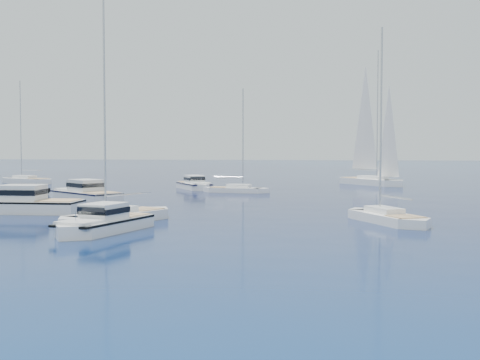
# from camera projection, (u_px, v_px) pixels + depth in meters

# --- Properties ---
(ground) EXTENTS (400.00, 400.00, 0.00)m
(ground) POSITION_uv_depth(u_px,v_px,m) (204.00, 246.00, 34.39)
(ground) COLOR navy
(ground) RESTS_ON ground
(motor_cruiser_near) EXTENTS (4.95, 9.14, 2.29)m
(motor_cruiser_near) POSITION_uv_depth(u_px,v_px,m) (103.00, 232.00, 39.85)
(motor_cruiser_near) COLOR silver
(motor_cruiser_near) RESTS_ON ground
(motor_cruiser_centre) EXTENTS (10.86, 3.41, 2.84)m
(motor_cruiser_centre) POSITION_uv_depth(u_px,v_px,m) (20.00, 213.00, 51.43)
(motor_cruiser_centre) COLOR silver
(motor_cruiser_centre) RESTS_ON ground
(motor_cruiser_far_l) EXTENTS (9.79, 8.76, 2.65)m
(motor_cruiser_far_l) POSITION_uv_depth(u_px,v_px,m) (84.00, 201.00, 62.49)
(motor_cruiser_far_l) COLOR silver
(motor_cruiser_far_l) RESTS_ON ground
(motor_cruiser_horizon) EXTENTS (6.27, 8.43, 2.17)m
(motor_cruiser_horizon) POSITION_uv_depth(u_px,v_px,m) (195.00, 189.00, 79.12)
(motor_cruiser_horizon) COLOR white
(motor_cruiser_horizon) RESTS_ON ground
(sailboat_fore) EXTENTS (7.36, 10.91, 15.87)m
(sailboat_fore) POSITION_uv_depth(u_px,v_px,m) (117.00, 222.00, 45.00)
(sailboat_fore) COLOR silver
(sailboat_fore) RESTS_ON ground
(sailboat_mid_r) EXTENTS (6.45, 9.72, 14.11)m
(sailboat_mid_r) POSITION_uv_depth(u_px,v_px,m) (387.00, 222.00, 45.00)
(sailboat_mid_r) COLOR white
(sailboat_mid_r) RESTS_ON ground
(sailboat_centre) EXTENTS (8.53, 3.55, 12.18)m
(sailboat_centre) POSITION_uv_depth(u_px,v_px,m) (236.00, 192.00, 73.61)
(sailboat_centre) COLOR white
(sailboat_centre) RESTS_ON ground
(sailboat_sails_r) EXTENTS (10.51, 11.94, 18.62)m
(sailboat_sails_r) POSITION_uv_depth(u_px,v_px,m) (370.00, 185.00, 87.91)
(sailboat_sails_r) COLOR white
(sailboat_sails_r) RESTS_ON ground
(sailboat_far_l) EXTENTS (10.45, 6.50, 15.04)m
(sailboat_far_l) POSITION_uv_depth(u_px,v_px,m) (27.00, 183.00, 91.80)
(sailboat_far_l) COLOR white
(sailboat_far_l) RESTS_ON ground
(tender_yellow) EXTENTS (2.21, 3.58, 0.95)m
(tender_yellow) POSITION_uv_depth(u_px,v_px,m) (385.00, 217.00, 48.46)
(tender_yellow) COLOR gold
(tender_yellow) RESTS_ON ground
(tender_grey_far) EXTENTS (3.74, 2.85, 0.95)m
(tender_grey_far) POSITION_uv_depth(u_px,v_px,m) (34.00, 195.00, 69.71)
(tender_grey_far) COLOR black
(tender_grey_far) RESTS_ON ground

